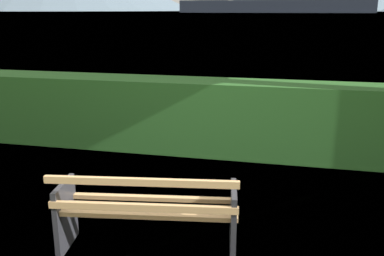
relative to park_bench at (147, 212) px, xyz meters
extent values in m
plane|color=olive|center=(-0.01, 0.06, -0.43)|extent=(1400.00, 1400.00, 0.00)
plane|color=#7A99A8|center=(-0.01, 307.21, -0.43)|extent=(620.00, 620.00, 0.00)
cube|color=tan|center=(0.02, -0.13, 0.02)|extent=(1.71, 0.32, 0.04)
cube|color=tan|center=(-0.01, 0.06, 0.02)|extent=(1.71, 0.32, 0.04)
cube|color=tan|center=(-0.04, 0.25, 0.02)|extent=(1.71, 0.32, 0.04)
cube|color=tan|center=(0.03, -0.20, 0.14)|extent=(1.70, 0.30, 0.06)
cube|color=tan|center=(0.04, -0.25, 0.41)|extent=(1.70, 0.30, 0.06)
cube|color=#2D2D33|center=(-0.81, -0.08, -0.09)|extent=(0.13, 0.51, 0.68)
cube|color=#2D2D33|center=(0.80, 0.16, -0.09)|extent=(0.13, 0.51, 0.68)
cube|color=#285B23|center=(-0.01, 3.15, 0.17)|extent=(8.35, 0.77, 1.18)
cube|color=#2D384C|center=(-11.29, 278.15, 3.39)|extent=(119.32, 22.28, 7.62)
camera|label=1|loc=(1.25, -3.53, 1.86)|focal=40.21mm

